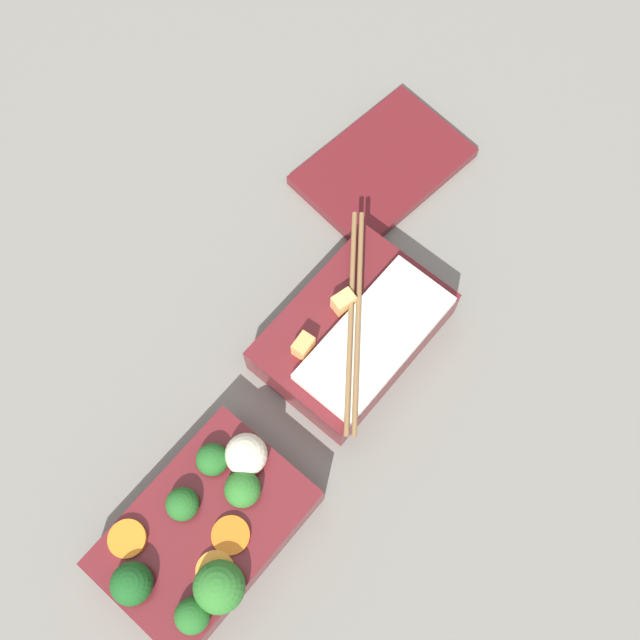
% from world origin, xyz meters
% --- Properties ---
extents(ground_plane, '(3.00, 3.00, 0.00)m').
position_xyz_m(ground_plane, '(0.00, 0.00, 0.00)').
color(ground_plane, slate).
extents(bento_tray_vegetable, '(0.18, 0.13, 0.08)m').
position_xyz_m(bento_tray_vegetable, '(-0.11, -0.01, 0.03)').
color(bento_tray_vegetable, maroon).
rests_on(bento_tray_vegetable, ground_plane).
extents(bento_tray_rice, '(0.19, 0.15, 0.07)m').
position_xyz_m(bento_tray_rice, '(0.12, 0.01, 0.03)').
color(bento_tray_rice, maroon).
rests_on(bento_tray_rice, ground_plane).
extents(bento_lid, '(0.19, 0.14, 0.01)m').
position_xyz_m(bento_lid, '(0.30, 0.11, 0.01)').
color(bento_lid, maroon).
rests_on(bento_lid, ground_plane).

